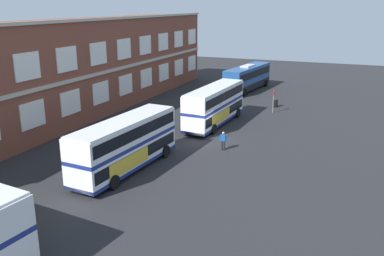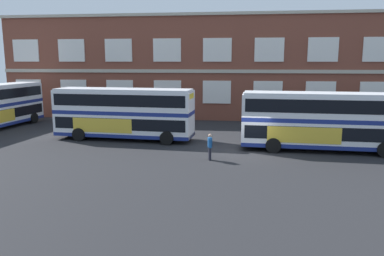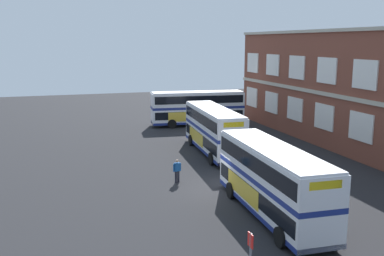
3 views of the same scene
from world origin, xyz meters
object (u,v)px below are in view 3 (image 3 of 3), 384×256
Objects in this scene: waiting_passenger at (177,170)px; double_decker_far at (272,180)px; double_decker_near at (197,108)px; double_decker_middle at (213,130)px.

double_decker_far is at bearing 25.14° from waiting_passenger.
waiting_passenger is (20.50, -8.35, -1.22)m from double_decker_near.
double_decker_near is at bearing 167.74° from double_decker_middle.
double_decker_middle is 1.00× the size of double_decker_far.
waiting_passenger is at bearing -154.86° from double_decker_far.
double_decker_middle is (13.20, -2.87, 0.00)m from double_decker_near.
double_decker_far is (28.02, -4.82, 0.00)m from double_decker_near.
double_decker_far is at bearing -7.49° from double_decker_middle.
double_decker_far is (14.82, -1.95, 0.00)m from double_decker_middle.
double_decker_middle is at bearing 143.11° from waiting_passenger.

